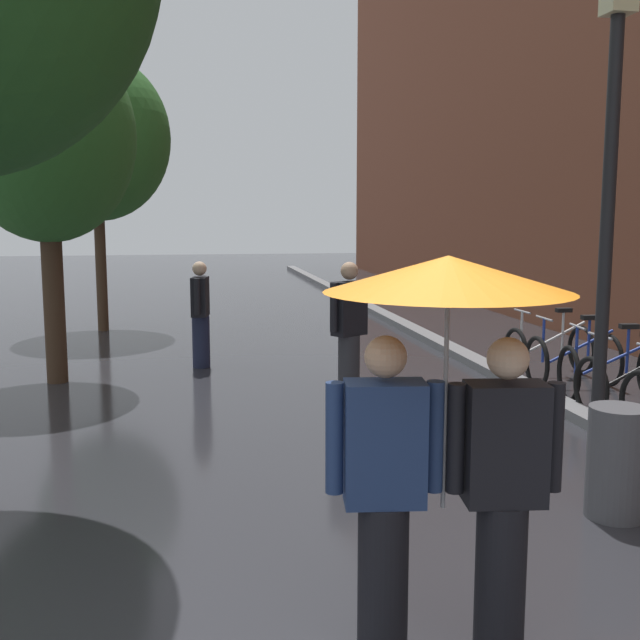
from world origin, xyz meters
TOP-DOWN VIEW (x-y plane):
  - kerb_strip at (3.20, 10.00)m, footprint 0.30×36.00m
  - street_tree_1 at (-2.85, 7.31)m, footprint 2.32×2.32m
  - street_tree_2 at (-2.71, 11.95)m, footprint 2.80×2.80m
  - parked_bicycle_2 at (3.87, 4.38)m, footprint 1.09×0.72m
  - parked_bicycle_3 at (3.97, 5.01)m, footprint 1.16×0.84m
  - parked_bicycle_4 at (3.91, 5.79)m, footprint 1.10×0.73m
  - parked_bicycle_5 at (3.95, 6.54)m, footprint 1.10×0.74m
  - couple_under_umbrella at (0.17, 0.23)m, footprint 1.23×1.23m
  - street_lamp_post at (2.60, 2.94)m, footprint 0.24×0.24m
  - litter_bin at (2.07, 1.74)m, footprint 0.44×0.44m
  - pedestrian_walking_midground at (0.80, 5.39)m, footprint 0.51×0.40m
  - pedestrian_walking_far at (-0.89, 7.99)m, footprint 0.29×0.58m

SIDE VIEW (x-z plane):
  - kerb_strip at x=3.20m, z-range 0.00..0.12m
  - parked_bicycle_2 at x=3.87m, z-range -0.10..0.86m
  - parked_bicycle_3 at x=3.97m, z-range -0.10..0.86m
  - parked_bicycle_4 at x=3.91m, z-range -0.10..0.86m
  - parked_bicycle_5 at x=3.95m, z-range -0.10..0.86m
  - litter_bin at x=2.07m, z-range 0.00..0.85m
  - pedestrian_walking_far at x=-0.89m, z-range 0.01..1.59m
  - pedestrian_walking_midground at x=0.80m, z-range 0.02..1.74m
  - couple_under_umbrella at x=0.17m, z-range 0.40..2.47m
  - street_lamp_post at x=2.60m, z-range 0.36..4.64m
  - street_tree_1 at x=-2.85m, z-range 0.92..5.62m
  - street_tree_2 at x=-2.71m, z-range 1.06..6.34m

